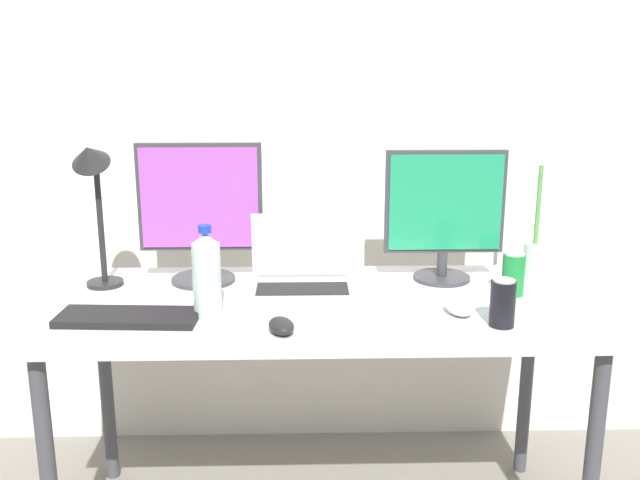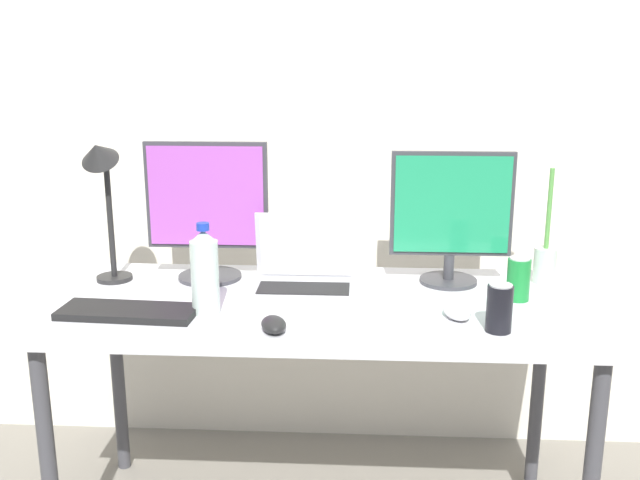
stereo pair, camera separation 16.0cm
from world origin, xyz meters
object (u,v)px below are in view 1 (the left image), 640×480
at_px(keyboard_main, 128,317).
at_px(desk_lamp, 93,186).
at_px(mouse_by_laptop, 281,326).
at_px(bamboo_vase, 534,256).
at_px(water_bottle, 207,275).
at_px(monitor_left, 200,210).
at_px(soda_can_by_laptop, 503,303).
at_px(keyboard_aux, 361,321).
at_px(laptop_silver, 302,273).
at_px(work_desk, 320,323).
at_px(soda_can_near_keyboard, 513,274).
at_px(mouse_by_keyboard, 459,307).
at_px(monitor_center, 445,212).

bearing_deg(keyboard_main, desk_lamp, 121.76).
relative_size(mouse_by_laptop, bamboo_vase, 0.28).
bearing_deg(water_bottle, bamboo_vase, 18.06).
relative_size(keyboard_main, water_bottle, 1.47).
bearing_deg(monitor_left, keyboard_main, -114.43).
height_order(mouse_by_laptop, desk_lamp, desk_lamp).
bearing_deg(water_bottle, desk_lamp, 146.62).
bearing_deg(desk_lamp, soda_can_by_laptop, -16.11).
xyz_separation_m(mouse_by_laptop, water_bottle, (-0.20, 0.13, 0.10)).
bearing_deg(bamboo_vase, keyboard_aux, -145.41).
bearing_deg(bamboo_vase, laptop_silver, -171.08).
xyz_separation_m(keyboard_aux, water_bottle, (-0.41, 0.08, 0.11)).
xyz_separation_m(work_desk, keyboard_main, (-0.51, -0.15, 0.08)).
relative_size(monitor_left, soda_can_near_keyboard, 3.43).
relative_size(keyboard_aux, mouse_by_laptop, 3.78).
height_order(work_desk, laptop_silver, laptop_silver).
bearing_deg(desk_lamp, mouse_by_laptop, -33.06).
bearing_deg(mouse_by_keyboard, mouse_by_laptop, -178.11).
bearing_deg(monitor_left, bamboo_vase, 0.92).
height_order(work_desk, bamboo_vase, bamboo_vase).
xyz_separation_m(keyboard_main, soda_can_by_laptop, (0.98, -0.06, 0.05)).
xyz_separation_m(monitor_left, mouse_by_laptop, (0.26, -0.43, -0.21)).
distance_m(soda_can_near_keyboard, desk_lamp, 1.25).
xyz_separation_m(work_desk, monitor_left, (-0.36, 0.19, 0.30)).
bearing_deg(laptop_silver, monitor_center, 12.39).
bearing_deg(water_bottle, keyboard_main, -170.94).
bearing_deg(soda_can_by_laptop, keyboard_main, 176.43).
distance_m(mouse_by_laptop, desk_lamp, 0.72).
xyz_separation_m(monitor_left, desk_lamp, (-0.30, -0.08, 0.09)).
bearing_deg(keyboard_main, work_desk, 19.67).
distance_m(mouse_by_keyboard, soda_can_near_keyboard, 0.26).
bearing_deg(desk_lamp, laptop_silver, -2.15).
bearing_deg(desk_lamp, monitor_left, 14.39).
distance_m(keyboard_main, keyboard_aux, 0.62).
height_order(water_bottle, soda_can_by_laptop, water_bottle).
bearing_deg(laptop_silver, monitor_left, 162.31).
bearing_deg(soda_can_near_keyboard, mouse_by_laptop, -157.15).
bearing_deg(monitor_center, mouse_by_keyboard, -92.45).
xyz_separation_m(laptop_silver, mouse_by_laptop, (-0.05, -0.34, -0.03)).
bearing_deg(soda_can_by_laptop, mouse_by_laptop, -176.60).
height_order(monitor_left, bamboo_vase, monitor_left).
xyz_separation_m(bamboo_vase, desk_lamp, (-1.34, -0.09, 0.25)).
height_order(laptop_silver, bamboo_vase, bamboo_vase).
bearing_deg(water_bottle, mouse_by_laptop, -32.51).
bearing_deg(mouse_by_laptop, keyboard_main, 151.10).
distance_m(monitor_center, water_bottle, 0.77).
bearing_deg(soda_can_by_laptop, water_bottle, 173.05).
bearing_deg(keyboard_aux, mouse_by_keyboard, 18.02).
relative_size(mouse_by_laptop, soda_can_near_keyboard, 0.79).
height_order(work_desk, monitor_center, monitor_center).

